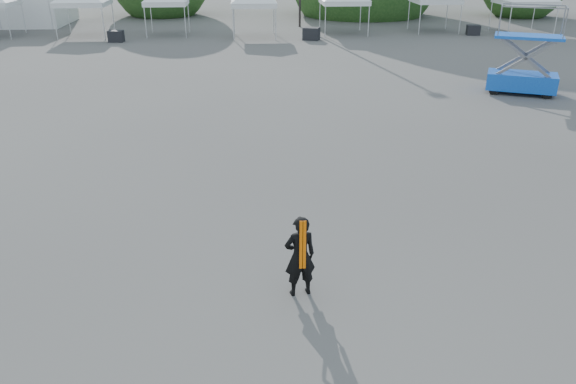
{
  "coord_description": "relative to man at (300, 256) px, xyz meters",
  "views": [
    {
      "loc": [
        -0.93,
        -10.63,
        5.78
      ],
      "look_at": [
        -0.22,
        -0.65,
        1.3
      ],
      "focal_mm": 35.0,
      "sensor_mm": 36.0,
      "label": 1
    }
  ],
  "objects": [
    {
      "name": "crate_mid",
      "position": [
        3.32,
        28.18,
        -0.38
      ],
      "size": [
        1.2,
        1.07,
        0.77
      ],
      "primitive_type": "cube",
      "rotation": [
        0.0,
        0.0,
        -0.35
      ],
      "color": "black",
      "rests_on": "ground"
    },
    {
      "name": "crate_east",
      "position": [
        14.4,
        29.41,
        -0.44
      ],
      "size": [
        0.94,
        0.79,
        0.66
      ],
      "primitive_type": "cube",
      "rotation": [
        0.0,
        0.0,
        -0.17
      ],
      "color": "black",
      "rests_on": "ground"
    },
    {
      "name": "crate_west",
      "position": [
        -8.97,
        28.29,
        -0.42
      ],
      "size": [
        0.94,
        0.76,
        0.69
      ],
      "primitive_type": "cube",
      "rotation": [
        0.0,
        0.0,
        -0.07
      ],
      "color": "black",
      "rests_on": "ground"
    },
    {
      "name": "scissor_lift",
      "position": [
        10.44,
        13.79,
        0.99
      ],
      "size": [
        3.02,
        2.35,
        3.49
      ],
      "rotation": [
        0.0,
        0.0,
        -0.43
      ],
      "color": "#0D35B1",
      "rests_on": "ground"
    },
    {
      "name": "ground",
      "position": [
        0.12,
        2.22,
        -0.77
      ],
      "size": [
        120.0,
        120.0,
        0.0
      ],
      "primitive_type": "plane",
      "color": "#474442",
      "rests_on": "ground"
    },
    {
      "name": "man",
      "position": [
        0.0,
        0.0,
        0.0
      ],
      "size": [
        0.62,
        0.47,
        1.54
      ],
      "rotation": [
        0.0,
        0.0,
        3.35
      ],
      "color": "black",
      "rests_on": "ground"
    }
  ]
}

